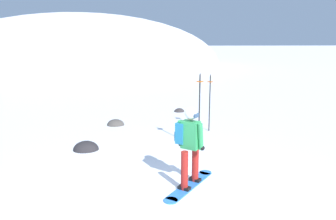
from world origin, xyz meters
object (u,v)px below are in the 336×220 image
rock_dark (179,112)px  snowboarder_main (189,145)px  piste_marker_near (199,106)px  rock_mid (86,150)px  rock_small (116,125)px  piste_marker_far (210,99)px

rock_dark → snowboarder_main: bearing=-93.8°
snowboarder_main → rock_dark: bearing=86.2°
snowboarder_main → piste_marker_near: 2.47m
piste_marker_near → rock_mid: piste_marker_near is taller
snowboarder_main → rock_small: 5.54m
rock_dark → rock_small: size_ratio=0.70×
rock_small → piste_marker_near: bearing=-45.5°
rock_dark → rock_small: (-2.52, -2.07, 0.00)m
snowboarder_main → rock_dark: snowboarder_main is taller
snowboarder_main → piste_marker_far: piste_marker_far is taller
piste_marker_far → rock_mid: (-3.83, -1.72, -1.11)m
rock_dark → rock_small: 3.26m
piste_marker_far → snowboarder_main: bearing=-106.2°
rock_mid → rock_small: size_ratio=1.15×
rock_mid → rock_small: rock_mid is taller
rock_small → rock_mid: bearing=-102.2°
snowboarder_main → rock_small: bearing=112.0°
snowboarder_main → piste_marker_near: bearing=76.3°
rock_mid → rock_dark: bearing=56.7°
rock_mid → piste_marker_far: bearing=24.1°
piste_marker_far → rock_mid: bearing=-155.9°
piste_marker_far → rock_dark: 3.27m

